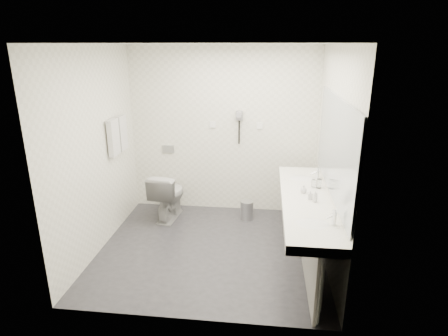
# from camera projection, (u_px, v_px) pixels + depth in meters

# --- Properties ---
(floor) EXTENTS (2.80, 2.80, 0.00)m
(floor) POSITION_uv_depth(u_px,v_px,m) (211.00, 249.00, 4.79)
(floor) COLOR #2D2C32
(floor) RESTS_ON ground
(ceiling) EXTENTS (2.80, 2.80, 0.00)m
(ceiling) POSITION_uv_depth(u_px,v_px,m) (209.00, 44.00, 4.01)
(ceiling) COLOR white
(ceiling) RESTS_ON wall_back
(wall_back) EXTENTS (2.80, 0.00, 2.80)m
(wall_back) POSITION_uv_depth(u_px,v_px,m) (223.00, 131.00, 5.62)
(wall_back) COLOR white
(wall_back) RESTS_ON floor
(wall_front) EXTENTS (2.80, 0.00, 2.80)m
(wall_front) POSITION_uv_depth(u_px,v_px,m) (187.00, 198.00, 3.17)
(wall_front) COLOR white
(wall_front) RESTS_ON floor
(wall_left) EXTENTS (0.00, 2.60, 2.60)m
(wall_left) POSITION_uv_depth(u_px,v_px,m) (96.00, 152.00, 4.55)
(wall_left) COLOR white
(wall_left) RESTS_ON floor
(wall_right) EXTENTS (0.00, 2.60, 2.60)m
(wall_right) POSITION_uv_depth(u_px,v_px,m) (332.00, 159.00, 4.25)
(wall_right) COLOR white
(wall_right) RESTS_ON floor
(vanity_counter) EXTENTS (0.55, 2.20, 0.10)m
(vanity_counter) POSITION_uv_depth(u_px,v_px,m) (306.00, 202.00, 4.23)
(vanity_counter) COLOR white
(vanity_counter) RESTS_ON floor
(vanity_panel) EXTENTS (0.03, 2.15, 0.75)m
(vanity_panel) POSITION_uv_depth(u_px,v_px,m) (306.00, 235.00, 4.36)
(vanity_panel) COLOR gray
(vanity_panel) RESTS_ON floor
(vanity_post_near) EXTENTS (0.06, 0.06, 0.75)m
(vanity_post_near) POSITION_uv_depth(u_px,v_px,m) (320.00, 291.00, 3.38)
(vanity_post_near) COLOR silver
(vanity_post_near) RESTS_ON floor
(vanity_post_far) EXTENTS (0.06, 0.06, 0.75)m
(vanity_post_far) POSITION_uv_depth(u_px,v_px,m) (301.00, 200.00, 5.34)
(vanity_post_far) COLOR silver
(vanity_post_far) RESTS_ON floor
(mirror) EXTENTS (0.02, 2.20, 1.05)m
(mirror) POSITION_uv_depth(u_px,v_px,m) (335.00, 147.00, 4.00)
(mirror) COLOR #B2BCC6
(mirror) RESTS_ON wall_right
(basin_near) EXTENTS (0.40, 0.31, 0.05)m
(basin_near) POSITION_uv_depth(u_px,v_px,m) (313.00, 225.00, 3.61)
(basin_near) COLOR white
(basin_near) RESTS_ON vanity_counter
(basin_far) EXTENTS (0.40, 0.31, 0.05)m
(basin_far) POSITION_uv_depth(u_px,v_px,m) (301.00, 179.00, 4.83)
(basin_far) COLOR white
(basin_far) RESTS_ON vanity_counter
(faucet_near) EXTENTS (0.04, 0.04, 0.15)m
(faucet_near) POSITION_uv_depth(u_px,v_px,m) (334.00, 218.00, 3.56)
(faucet_near) COLOR silver
(faucet_near) RESTS_ON vanity_counter
(faucet_far) EXTENTS (0.04, 0.04, 0.15)m
(faucet_far) POSITION_uv_depth(u_px,v_px,m) (317.00, 173.00, 4.78)
(faucet_far) COLOR silver
(faucet_far) RESTS_ON vanity_counter
(soap_bottle_a) EXTENTS (0.05, 0.05, 0.10)m
(soap_bottle_a) POSITION_uv_depth(u_px,v_px,m) (310.00, 195.00, 4.15)
(soap_bottle_a) COLOR white
(soap_bottle_a) RESTS_ON vanity_counter
(soap_bottle_b) EXTENTS (0.10, 0.10, 0.09)m
(soap_bottle_b) POSITION_uv_depth(u_px,v_px,m) (304.00, 189.00, 4.34)
(soap_bottle_b) COLOR white
(soap_bottle_b) RESTS_ON vanity_counter
(soap_bottle_c) EXTENTS (0.06, 0.06, 0.13)m
(soap_bottle_c) POSITION_uv_depth(u_px,v_px,m) (315.00, 196.00, 4.08)
(soap_bottle_c) COLOR white
(soap_bottle_c) RESTS_ON vanity_counter
(glass_left) EXTENTS (0.06, 0.06, 0.11)m
(glass_left) POSITION_uv_depth(u_px,v_px,m) (319.00, 184.00, 4.48)
(glass_left) COLOR silver
(glass_left) RESTS_ON vanity_counter
(glass_right) EXTENTS (0.06, 0.06, 0.10)m
(glass_right) POSITION_uv_depth(u_px,v_px,m) (314.00, 184.00, 4.50)
(glass_right) COLOR silver
(glass_right) RESTS_ON vanity_counter
(toilet) EXTENTS (0.48, 0.75, 0.72)m
(toilet) POSITION_uv_depth(u_px,v_px,m) (168.00, 195.00, 5.56)
(toilet) COLOR white
(toilet) RESTS_ON floor
(flush_plate) EXTENTS (0.18, 0.02, 0.12)m
(flush_plate) POSITION_uv_depth(u_px,v_px,m) (168.00, 149.00, 5.80)
(flush_plate) COLOR #B2B5BA
(flush_plate) RESTS_ON wall_back
(pedal_bin) EXTENTS (0.20, 0.20, 0.27)m
(pedal_bin) POSITION_uv_depth(u_px,v_px,m) (247.00, 210.00, 5.58)
(pedal_bin) COLOR #B2B5BA
(pedal_bin) RESTS_ON floor
(bin_lid) EXTENTS (0.19, 0.19, 0.02)m
(bin_lid) POSITION_uv_depth(u_px,v_px,m) (247.00, 202.00, 5.54)
(bin_lid) COLOR #B2B5BA
(bin_lid) RESTS_ON pedal_bin
(towel_rail) EXTENTS (0.02, 0.62, 0.02)m
(towel_rail) POSITION_uv_depth(u_px,v_px,m) (115.00, 119.00, 4.97)
(towel_rail) COLOR silver
(towel_rail) RESTS_ON wall_left
(towel_near) EXTENTS (0.07, 0.24, 0.48)m
(towel_near) POSITION_uv_depth(u_px,v_px,m) (114.00, 138.00, 4.90)
(towel_near) COLOR silver
(towel_near) RESTS_ON towel_rail
(towel_far) EXTENTS (0.07, 0.24, 0.48)m
(towel_far) POSITION_uv_depth(u_px,v_px,m) (121.00, 133.00, 5.17)
(towel_far) COLOR silver
(towel_far) RESTS_ON towel_rail
(dryer_cradle) EXTENTS (0.10, 0.04, 0.14)m
(dryer_cradle) POSITION_uv_depth(u_px,v_px,m) (239.00, 115.00, 5.49)
(dryer_cradle) COLOR gray
(dryer_cradle) RESTS_ON wall_back
(dryer_barrel) EXTENTS (0.08, 0.14, 0.08)m
(dryer_barrel) POSITION_uv_depth(u_px,v_px,m) (239.00, 114.00, 5.42)
(dryer_barrel) COLOR gray
(dryer_barrel) RESTS_ON dryer_cradle
(dryer_cord) EXTENTS (0.02, 0.02, 0.35)m
(dryer_cord) POSITION_uv_depth(u_px,v_px,m) (239.00, 132.00, 5.56)
(dryer_cord) COLOR black
(dryer_cord) RESTS_ON dryer_cradle
(switch_plate_a) EXTENTS (0.09, 0.02, 0.09)m
(switch_plate_a) POSITION_uv_depth(u_px,v_px,m) (213.00, 125.00, 5.60)
(switch_plate_a) COLOR white
(switch_plate_a) RESTS_ON wall_back
(switch_plate_b) EXTENTS (0.09, 0.02, 0.09)m
(switch_plate_b) POSITION_uv_depth(u_px,v_px,m) (260.00, 126.00, 5.52)
(switch_plate_b) COLOR white
(switch_plate_b) RESTS_ON wall_back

